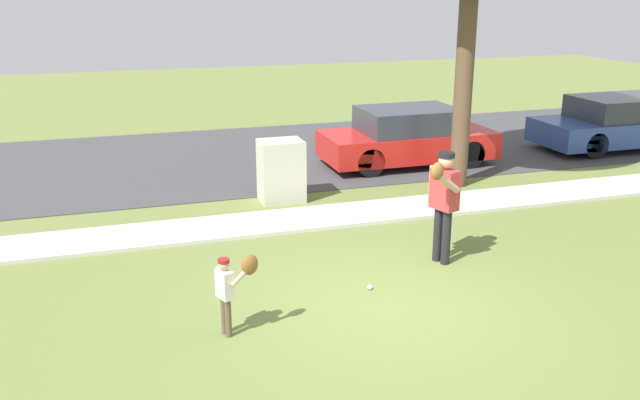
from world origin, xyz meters
The scene contains 9 objects.
ground_plane centered at (0.00, 3.50, 0.00)m, with size 48.00×48.00×0.00m, color olive.
sidewalk_strip centered at (0.00, 3.60, 0.03)m, with size 36.00×1.20×0.06m, color beige.
road_surface centered at (0.00, 8.60, 0.01)m, with size 36.00×6.80×0.02m, color #424244.
person_adult centered at (1.35, 1.10, 1.08)m, with size 0.65×0.79×1.73m.
person_child centered at (-2.08, -0.16, 0.68)m, with size 0.53×0.34×1.04m.
baseball centered at (-0.03, 0.52, 0.04)m, with size 0.07×0.07×0.07m, color white.
utility_cabinet centered at (-0.18, 4.88, 0.61)m, with size 0.84×0.67×1.21m, color beige.
parked_hatchback_red centered at (3.35, 6.70, 0.66)m, with size 4.00×1.75×1.33m.
parked_wagon_blue centered at (9.31, 6.60, 0.66)m, with size 4.50×1.80×1.33m.
Camera 1 is at (-3.32, -7.58, 4.10)m, focal length 38.28 mm.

